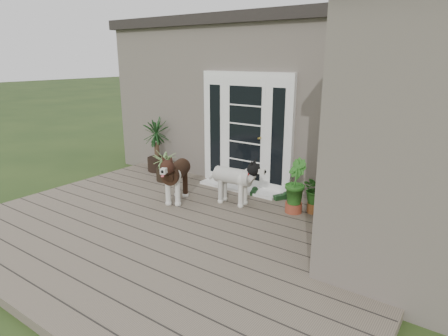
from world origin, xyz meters
The scene contains 16 objects.
deck centered at (0.00, 0.40, 0.06)m, with size 6.20×4.60×0.12m, color #6B5B4C.
house_main centered at (0.00, 4.65, 1.55)m, with size 7.40×4.00×3.10m, color #665E54.
roof_main centered at (0.00, 4.65, 3.20)m, with size 7.60×4.20×0.20m, color #2D2826.
house_wing centered at (2.90, 1.50, 1.55)m, with size 1.60×2.40×3.10m, color #665E54.
door_unit centered at (-0.20, 2.60, 1.19)m, with size 1.90×0.14×2.15m, color white.
door_step centered at (-0.20, 2.40, 0.14)m, with size 1.60×0.40×0.05m, color white.
brindle_dog centered at (-0.73, 1.25, 0.51)m, with size 0.40×0.93×0.78m, color #321E12, non-canonical shape.
white_dog centered at (0.12, 1.70, 0.48)m, with size 0.37×0.86×0.71m, color white, non-canonical shape.
spider_plant centered at (-1.70, 1.99, 0.47)m, with size 0.66×0.66×0.70m, color #96B26D, non-canonical shape.
yucca centered at (-2.33, 2.39, 0.71)m, with size 0.82×0.82×1.18m, color black, non-canonical shape.
herb_a centered at (1.40, 2.13, 0.40)m, with size 0.44×0.44×0.56m, color #285D1A.
herb_b centered at (1.12, 1.95, 0.44)m, with size 0.43×0.43×0.65m, color #204D16.
herb_c centered at (2.08, 2.40, 0.37)m, with size 0.32×0.32×0.50m, color #205E1A.
sapling centered at (1.95, 1.58, 0.92)m, with size 0.47×0.47×1.60m, color #1A5D20, non-canonical shape.
clog_left centered at (0.17, 2.32, 0.16)m, with size 0.14×0.30×0.09m, color black, non-canonical shape.
clog_right centered at (0.69, 2.37, 0.17)m, with size 0.15×0.33×0.10m, color #143316, non-canonical shape.
Camera 1 is at (3.51, -3.36, 2.51)m, focal length 30.69 mm.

